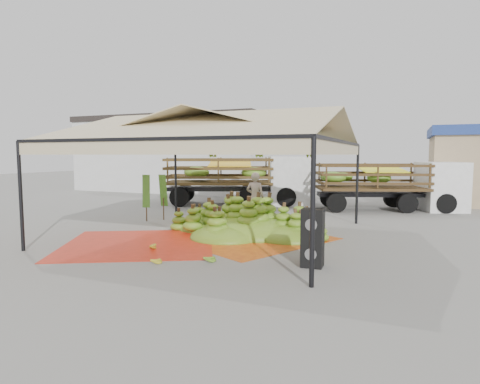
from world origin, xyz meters
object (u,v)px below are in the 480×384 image
at_px(vendor, 255,198).
at_px(truck_left, 243,175).
at_px(banana_heap, 249,215).
at_px(truck_right, 395,181).
at_px(speaker_stack, 313,238).

bearing_deg(vendor, truck_left, -65.56).
relative_size(banana_heap, vendor, 2.91).
bearing_deg(vendor, truck_right, -131.57).
xyz_separation_m(banana_heap, truck_right, (4.36, 7.96, 0.79)).
bearing_deg(truck_right, truck_left, 165.58).
distance_m(speaker_stack, truck_left, 12.12).
xyz_separation_m(vendor, truck_left, (-2.63, 5.28, 0.58)).
bearing_deg(banana_heap, speaker_stack, -48.44).
bearing_deg(speaker_stack, truck_left, 118.00).
bearing_deg(vendor, banana_heap, 102.57).
distance_m(truck_left, truck_right, 7.55).
relative_size(speaker_stack, truck_right, 0.20).
height_order(banana_heap, truck_right, truck_right).
xyz_separation_m(speaker_stack, truck_right, (1.53, 11.15, 0.72)).
bearing_deg(truck_left, speaker_stack, -82.36).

